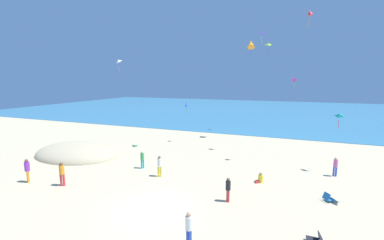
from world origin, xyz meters
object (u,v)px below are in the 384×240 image
(beach_chair_far_left, at_px, (328,198))
(kite_red, at_px, (310,13))
(person_7, at_px, (27,169))
(kite_purple, at_px, (262,33))
(kite_orange, at_px, (251,44))
(person_4, at_px, (228,188))
(kite_white, at_px, (118,61))
(kite_blue, at_px, (187,105))
(kite_teal, at_px, (339,115))
(person_6, at_px, (260,179))
(person_1, at_px, (62,172))
(beach_chair_mid_beach, at_px, (316,239))
(person_3, at_px, (335,165))
(person_2, at_px, (142,158))
(cooler_box, at_px, (135,145))
(kite_lime, at_px, (268,44))
(person_5, at_px, (189,227))
(kite_magenta, at_px, (295,80))
(person_0, at_px, (160,165))

(beach_chair_far_left, height_order, kite_red, kite_red)
(beach_chair_far_left, relative_size, person_7, 0.43)
(kite_purple, xyz_separation_m, kite_orange, (-0.68, -4.85, -2.08))
(person_4, xyz_separation_m, kite_white, (-14.28, 8.94, 8.40))
(kite_blue, height_order, kite_teal, kite_teal)
(person_4, height_order, person_6, person_4)
(kite_blue, relative_size, kite_teal, 1.11)
(kite_teal, bearing_deg, kite_white, 177.07)
(kite_orange, relative_size, kite_blue, 1.46)
(person_1, xyz_separation_m, kite_blue, (3.19, 14.77, 3.46))
(kite_orange, bearing_deg, beach_chair_far_left, -64.75)
(beach_chair_mid_beach, height_order, person_6, person_6)
(person_3, bearing_deg, person_2, -87.95)
(beach_chair_far_left, relative_size, kite_blue, 0.53)
(beach_chair_far_left, distance_m, kite_blue, 17.82)
(person_1, bearing_deg, cooler_box, -20.80)
(kite_teal, bearing_deg, beach_chair_mid_beach, -101.64)
(kite_lime, height_order, kite_blue, kite_lime)
(person_4, height_order, kite_orange, kite_orange)
(beach_chair_far_left, distance_m, person_5, 9.31)
(cooler_box, bearing_deg, kite_teal, -3.26)
(beach_chair_mid_beach, distance_m, kite_magenta, 27.52)
(person_2, distance_m, kite_purple, 23.94)
(kite_red, bearing_deg, person_7, -147.79)
(kite_purple, relative_size, kite_red, 1.14)
(person_3, xyz_separation_m, kite_lime, (-5.69, 4.86, 9.75))
(cooler_box, distance_m, person_7, 11.37)
(kite_magenta, relative_size, kite_teal, 1.41)
(person_4, distance_m, person_7, 14.16)
(kite_blue, distance_m, kite_teal, 15.54)
(person_0, xyz_separation_m, person_6, (7.21, 1.58, -0.66))
(beach_chair_mid_beach, bearing_deg, kite_blue, -49.31)
(beach_chair_far_left, bearing_deg, person_2, 142.03)
(person_4, bearing_deg, person_6, 32.47)
(beach_chair_mid_beach, relative_size, person_0, 0.44)
(beach_chair_far_left, xyz_separation_m, person_0, (-11.34, -0.09, 0.69))
(cooler_box, distance_m, kite_blue, 7.42)
(person_6, xyz_separation_m, kite_lime, (-0.54, 8.13, 10.34))
(beach_chair_mid_beach, height_order, kite_orange, kite_orange)
(person_7, height_order, kite_lime, kite_lime)
(kite_lime, bearing_deg, person_5, -95.40)
(person_6, xyz_separation_m, kite_red, (2.75, 5.52, 12.29))
(beach_chair_far_left, height_order, person_0, person_0)
(person_5, bearing_deg, kite_white, 73.79)
(kite_blue, height_order, kite_red, kite_red)
(beach_chair_mid_beach, xyz_separation_m, beach_chair_far_left, (1.04, 4.73, -0.01))
(person_2, bearing_deg, kite_teal, -128.97)
(person_4, bearing_deg, kite_orange, 59.55)
(person_3, height_order, person_4, person_3)
(kite_lime, distance_m, kite_teal, 9.24)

